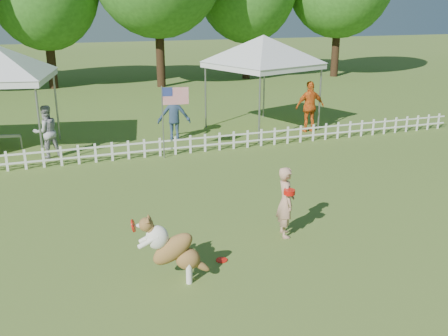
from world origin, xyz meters
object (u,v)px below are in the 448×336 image
at_px(handler, 286,202).
at_px(dog, 174,249).
at_px(flag_pole, 163,123).
at_px(frisbee_on_turf, 222,260).
at_px(canopy_tent_right, 262,84).
at_px(spectator_a, 46,132).
at_px(spectator_b, 174,114).
at_px(spectator_c, 310,107).

height_order(handler, dog, handler).
height_order(handler, flag_pole, flag_pole).
height_order(frisbee_on_turf, canopy_tent_right, canopy_tent_right).
xyz_separation_m(handler, frisbee_on_turf, (-1.60, -0.59, -0.74)).
height_order(spectator_a, spectator_b, spectator_b).
bearing_deg(spectator_b, dog, 88.57).
height_order(flag_pole, spectator_c, flag_pole).
bearing_deg(spectator_c, spectator_a, 5.94).
height_order(dog, spectator_a, spectator_a).
xyz_separation_m(frisbee_on_turf, spectator_a, (-2.91, 8.20, 0.82)).
bearing_deg(frisbee_on_turf, spectator_b, 81.22).
bearing_deg(flag_pole, canopy_tent_right, 37.44).
relative_size(canopy_tent_right, flag_pole, 1.53).
height_order(spectator_b, spectator_c, spectator_c).
distance_m(dog, spectator_c, 11.57).
relative_size(spectator_a, spectator_b, 0.91).
bearing_deg(canopy_tent_right, flag_pole, -169.06).
bearing_deg(flag_pole, frisbee_on_turf, -86.67).
height_order(canopy_tent_right, flag_pole, canopy_tent_right).
height_order(spectator_a, spectator_c, spectator_c).
bearing_deg(frisbee_on_turf, dog, -158.97).
bearing_deg(handler, canopy_tent_right, -8.75).
bearing_deg(spectator_c, handler, 62.60).
relative_size(frisbee_on_turf, spectator_a, 0.13).
xyz_separation_m(frisbee_on_turf, flag_pole, (0.51, 6.87, 1.12)).
relative_size(frisbee_on_turf, flag_pole, 0.10).
relative_size(dog, canopy_tent_right, 0.35).
bearing_deg(spectator_c, frisbee_on_turf, 56.97).
bearing_deg(flag_pole, spectator_a, 166.31).
height_order(handler, spectator_a, spectator_a).
bearing_deg(flag_pole, dog, -94.23).
bearing_deg(dog, spectator_c, 66.39).
relative_size(handler, canopy_tent_right, 0.43).
distance_m(spectator_a, spectator_c, 9.40).
height_order(handler, spectator_b, spectator_b).
height_order(dog, frisbee_on_turf, dog).
xyz_separation_m(handler, spectator_c, (4.89, 7.83, 0.21)).
relative_size(handler, frisbee_on_turf, 6.86).
height_order(dog, flag_pole, flag_pole).
bearing_deg(spectator_a, spectator_c, 161.72).
xyz_separation_m(handler, spectator_a, (-4.51, 7.61, 0.08)).
relative_size(handler, spectator_c, 0.78).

